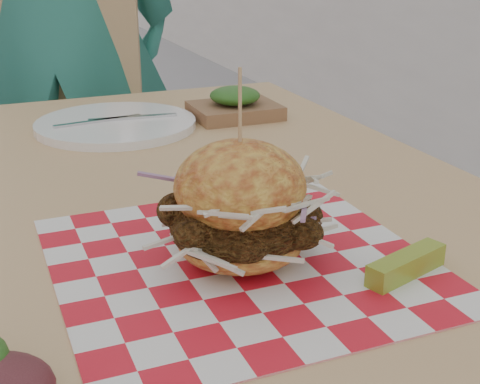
{
  "coord_description": "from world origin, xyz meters",
  "views": [
    {
      "loc": [
        -0.05,
        -0.85,
        1.06
      ],
      "look_at": [
        0.18,
        -0.3,
        0.82
      ],
      "focal_mm": 50.0,
      "sensor_mm": 36.0,
      "label": 1
    }
  ],
  "objects_px": {
    "patio_table": "(179,255)",
    "sandwich": "(240,211)",
    "diner": "(55,12)",
    "patio_chair": "(84,144)"
  },
  "relations": [
    {
      "from": "diner",
      "to": "sandwich",
      "type": "relative_size",
      "value": 9.04
    },
    {
      "from": "diner",
      "to": "patio_table",
      "type": "height_order",
      "value": "diner"
    },
    {
      "from": "patio_table",
      "to": "patio_chair",
      "type": "distance_m",
      "value": 0.95
    },
    {
      "from": "diner",
      "to": "sandwich",
      "type": "xyz_separation_m",
      "value": [
        -0.0,
        -1.28,
        -0.07
      ]
    },
    {
      "from": "diner",
      "to": "patio_chair",
      "type": "xyz_separation_m",
      "value": [
        0.02,
        -0.15,
        -0.32
      ]
    },
    {
      "from": "patio_chair",
      "to": "sandwich",
      "type": "distance_m",
      "value": 1.16
    },
    {
      "from": "patio_table",
      "to": "patio_chair",
      "type": "xyz_separation_m",
      "value": [
        0.03,
        0.94,
        -0.12
      ]
    },
    {
      "from": "patio_table",
      "to": "sandwich",
      "type": "height_order",
      "value": "sandwich"
    },
    {
      "from": "patio_table",
      "to": "sandwich",
      "type": "xyz_separation_m",
      "value": [
        0.01,
        -0.19,
        0.13
      ]
    },
    {
      "from": "patio_table",
      "to": "diner",
      "type": "bearing_deg",
      "value": 89.42
    }
  ]
}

